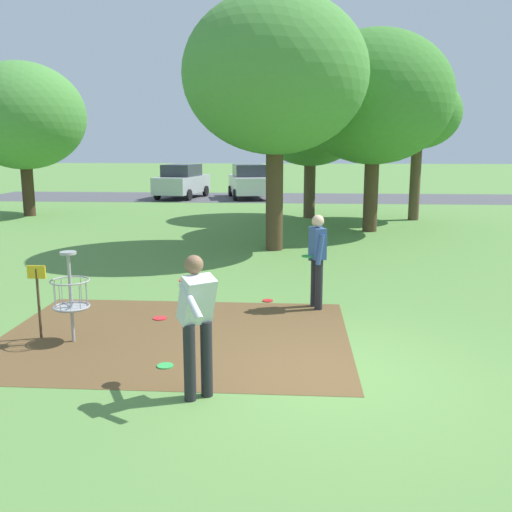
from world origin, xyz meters
TOP-DOWN VIEW (x-y plane):
  - ground_plane at (0.00, 0.00)m, footprint 160.00×160.00m
  - dirt_tee_pad at (-2.34, 1.29)m, footprint 5.39×3.97m
  - disc_golf_basket at (-3.88, 0.98)m, footprint 0.98×0.58m
  - player_foreground_watching at (-1.61, -0.81)m, footprint 0.58×1.13m
  - player_throwing at (-0.08, 3.04)m, footprint 0.44×0.50m
  - frisbee_near_basket at (-0.99, 3.42)m, footprint 0.20×0.20m
  - frisbee_by_tee at (-2.21, 0.08)m, footprint 0.22×0.22m
  - frisbee_far_right at (-2.78, 2.18)m, footprint 0.24×0.24m
  - tree_near_left at (-1.07, 8.81)m, footprint 4.99×4.99m
  - tree_near_right at (0.08, 16.01)m, footprint 4.54×4.54m
  - tree_mid_left at (4.17, 15.62)m, footprint 3.20×3.20m
  - tree_mid_center at (2.07, 12.49)m, footprint 5.11×5.11m
  - tree_mid_right at (-11.51, 15.81)m, footprint 5.02×5.02m
  - parking_lot_strip at (0.00, 24.56)m, footprint 36.00×6.00m
  - parked_car_leftmost at (-6.71, 24.04)m, footprint 2.57×4.47m
  - parked_car_center_left at (-3.04, 24.20)m, footprint 2.63×4.48m

SIDE VIEW (x-z plane):
  - ground_plane at x=0.00m, z-range 0.00..0.00m
  - parking_lot_strip at x=0.00m, z-range 0.00..0.01m
  - dirt_tee_pad at x=-2.34m, z-range 0.00..0.01m
  - frisbee_near_basket at x=-0.99m, z-range 0.00..0.02m
  - frisbee_by_tee at x=-2.21m, z-range 0.00..0.02m
  - frisbee_far_right at x=-2.78m, z-range 0.00..0.02m
  - disc_golf_basket at x=-3.88m, z-range 0.06..1.45m
  - parked_car_leftmost at x=-6.71m, z-range 0.00..1.84m
  - parked_car_center_left at x=-3.04m, z-range 0.00..1.84m
  - player_throwing at x=-0.08m, z-range 0.11..1.82m
  - player_foreground_watching at x=-1.61m, z-range 0.13..1.84m
  - tree_near_right at x=0.08m, z-range 1.02..6.95m
  - tree_mid_right at x=-11.51m, z-range 0.94..7.12m
  - tree_mid_left at x=4.17m, z-range 1.32..6.78m
  - tree_mid_center at x=2.07m, z-range 1.11..7.71m
  - tree_near_left at x=-1.07m, z-range 1.30..8.19m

